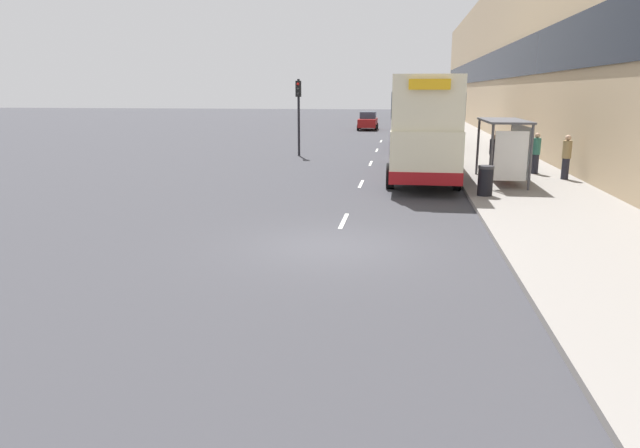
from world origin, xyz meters
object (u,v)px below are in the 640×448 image
object	(u,v)px
bus_shelter	(509,139)
double_decker_bus_near	(423,125)
car_1	(368,121)
car_2	(415,117)
litter_bin	(485,181)
pedestrian_2	(493,153)
car_0	(411,112)
pedestrian_at_shelter	(526,151)
pedestrian_1	(566,157)
traffic_light_far_kerb	(299,104)
pedestrian_3	(536,153)
double_decker_bus_ahead	(419,114)

from	to	relation	value
bus_shelter	double_decker_bus_near	distance (m)	4.04
car_1	car_2	size ratio (longest dim) A/B	1.06
litter_bin	pedestrian_2	bearing A→B (deg)	79.57
double_decker_bus_near	car_0	world-z (taller)	double_decker_bus_near
car_0	pedestrian_2	world-z (taller)	pedestrian_2
double_decker_bus_near	car_0	xyz separation A→B (m)	(0.20, 56.33, -1.42)
pedestrian_at_shelter	pedestrian_1	distance (m)	2.72
double_decker_bus_near	litter_bin	bearing A→B (deg)	-68.65
bus_shelter	traffic_light_far_kerb	xyz separation A→B (m)	(-10.17, 9.73, 1.11)
litter_bin	pedestrian_3	bearing A→B (deg)	63.71
double_decker_bus_ahead	car_2	world-z (taller)	double_decker_bus_ahead
car_0	pedestrian_at_shelter	bearing A→B (deg)	-85.20
car_0	pedestrian_3	distance (m)	55.89
car_0	traffic_light_far_kerb	xyz separation A→B (m)	(-7.08, -48.90, 2.12)
pedestrian_at_shelter	litter_bin	size ratio (longest dim) A/B	1.67
pedestrian_at_shelter	pedestrian_2	size ratio (longest dim) A/B	1.02
car_0	car_1	size ratio (longest dim) A/B	0.93
car_2	pedestrian_2	xyz separation A→B (m)	(2.71, -40.63, 0.13)
pedestrian_at_shelter	litter_bin	world-z (taller)	pedestrian_at_shelter
double_decker_bus_near	pedestrian_at_shelter	size ratio (longest dim) A/B	6.43
bus_shelter	car_1	size ratio (longest dim) A/B	0.93
double_decker_bus_near	pedestrian_3	bearing A→B (deg)	7.35
double_decker_bus_near	car_1	world-z (taller)	double_decker_bus_near
double_decker_bus_ahead	bus_shelter	bearing A→B (deg)	-78.43
pedestrian_1	car_1	bearing A→B (deg)	107.50
car_0	litter_bin	size ratio (longest dim) A/B	4.01
pedestrian_1	pedestrian_3	bearing A→B (deg)	119.63
car_0	car_2	size ratio (longest dim) A/B	0.99
car_1	car_2	world-z (taller)	car_2
double_decker_bus_near	pedestrian_3	xyz separation A→B (m)	(5.02, 0.65, -1.22)
car_1	pedestrian_1	xyz separation A→B (m)	(10.20, -32.36, 0.21)
car_2	pedestrian_2	distance (m)	40.72
pedestrian_1	pedestrian_3	world-z (taller)	pedestrian_1
double_decker_bus_ahead	pedestrian_1	size ratio (longest dim) A/B	5.96
bus_shelter	double_decker_bus_ahead	distance (m)	15.69
double_decker_bus_near	car_0	size ratio (longest dim) A/B	2.67
car_2	pedestrian_3	distance (m)	41.02
car_1	pedestrian_1	size ratio (longest dim) A/B	2.47
bus_shelter	pedestrian_at_shelter	xyz separation A→B (m)	(1.50, 3.90, -0.84)
car_1	pedestrian_2	bearing A→B (deg)	103.74
double_decker_bus_ahead	pedestrian_at_shelter	distance (m)	12.43
pedestrian_1	car_0	bearing A→B (deg)	95.68
car_1	pedestrian_3	world-z (taller)	pedestrian_3
car_2	bus_shelter	bearing A→B (deg)	-86.33
bus_shelter	pedestrian_at_shelter	distance (m)	4.26
double_decker_bus_near	double_decker_bus_ahead	bearing A→B (deg)	89.33
double_decker_bus_ahead	car_0	xyz separation A→B (m)	(0.05, 43.27, -1.42)
bus_shelter	double_decker_bus_ahead	size ratio (longest dim) A/B	0.38
pedestrian_1	litter_bin	world-z (taller)	pedestrian_1
bus_shelter	pedestrian_2	xyz separation A→B (m)	(-0.10, 3.09, -0.86)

